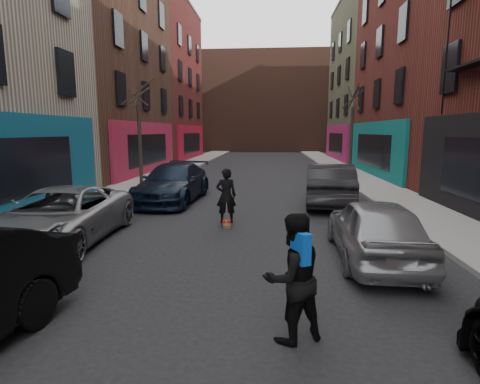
% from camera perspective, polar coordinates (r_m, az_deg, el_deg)
% --- Properties ---
extents(sidewalk_left, '(2.50, 84.00, 0.13)m').
position_cam_1_polar(sidewalk_left, '(32.69, -7.87, 4.19)').
color(sidewalk_left, gray).
rests_on(sidewalk_left, ground).
extents(sidewalk_right, '(2.50, 84.00, 0.13)m').
position_cam_1_polar(sidewalk_right, '(32.37, 14.33, 3.94)').
color(sidewalk_right, gray).
rests_on(sidewalk_right, ground).
extents(building_far, '(40.00, 10.00, 14.00)m').
position_cam_1_polar(building_far, '(57.94, 3.95, 13.29)').
color(building_far, '#47281E').
rests_on(building_far, ground).
extents(tree_left_far, '(2.00, 2.00, 6.50)m').
position_cam_1_polar(tree_left_far, '(21.01, -15.13, 10.24)').
color(tree_left_far, black).
rests_on(tree_left_far, sidewalk_left).
extents(tree_right_far, '(2.00, 2.00, 6.80)m').
position_cam_1_polar(tree_right_far, '(26.35, 16.71, 10.23)').
color(tree_right_far, black).
rests_on(tree_right_far, sidewalk_right).
extents(parked_left_far, '(2.61, 5.29, 1.45)m').
position_cam_1_polar(parked_left_far, '(10.79, -25.68, -3.35)').
color(parked_left_far, gray).
rests_on(parked_left_far, ground).
extents(parked_left_end, '(2.44, 5.48, 1.56)m').
position_cam_1_polar(parked_left_end, '(15.80, -10.15, 1.38)').
color(parked_left_end, black).
rests_on(parked_left_end, ground).
extents(parked_right_far, '(1.86, 4.32, 1.45)m').
position_cam_1_polar(parked_right_far, '(9.04, 19.81, -5.26)').
color(parked_right_far, gray).
rests_on(parked_right_far, ground).
extents(parked_right_end, '(2.29, 5.15, 1.64)m').
position_cam_1_polar(parked_right_end, '(15.33, 13.53, 1.18)').
color(parked_right_end, black).
rests_on(parked_right_end, ground).
extents(skateboard, '(0.35, 0.83, 0.10)m').
position_cam_1_polar(skateboard, '(11.67, -2.10, -4.91)').
color(skateboard, brown).
rests_on(skateboard, ground).
extents(skateboarder, '(0.68, 0.51, 1.70)m').
position_cam_1_polar(skateboarder, '(11.49, -2.12, -0.57)').
color(skateboarder, black).
rests_on(skateboarder, skateboard).
extents(pedestrian, '(1.11, 1.03, 1.82)m').
position_cam_1_polar(pedestrian, '(5.32, 8.04, -12.76)').
color(pedestrian, black).
rests_on(pedestrian, ground).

